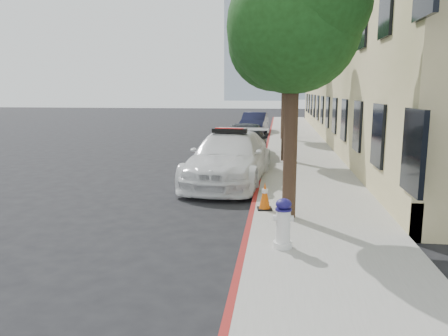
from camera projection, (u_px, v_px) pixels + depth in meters
name	position (u px, v px, depth m)	size (l,w,h in m)	color
ground	(181.00, 198.00, 12.08)	(120.00, 120.00, 0.00)	black
sidewalk	(298.00, 149.00, 21.39)	(3.20, 50.00, 0.15)	gray
curb_strip	(266.00, 149.00, 21.58)	(0.12, 50.00, 0.15)	maroon
building	(397.00, 53.00, 24.72)	(8.00, 36.00, 10.00)	tan
tower_right	(301.00, 29.00, 138.95)	(14.00, 14.00, 44.00)	#9EA8B7
tree_near	(295.00, 24.00, 9.00)	(2.92, 2.82, 5.62)	black
tree_mid	(288.00, 58.00, 16.83)	(2.77, 2.64, 5.43)	black
tree_far	(285.00, 64.00, 24.61)	(3.10, 3.00, 5.81)	black
police_car	(229.00, 158.00, 13.92)	(2.70, 5.72, 1.76)	white
parked_car_mid	(244.00, 141.00, 18.48)	(1.92, 4.77, 1.63)	black
parked_car_far	(254.00, 123.00, 29.57)	(1.54, 4.42, 1.46)	black
fire_hydrant	(283.00, 224.00, 7.77)	(0.37, 0.35, 0.90)	silver
traffic_cone	(265.00, 196.00, 10.29)	(0.38, 0.38, 0.66)	black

